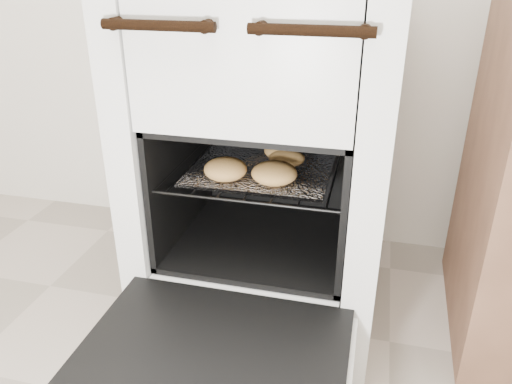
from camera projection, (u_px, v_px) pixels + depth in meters
stove at (269, 152)px, 1.29m from camera, size 0.59×0.66×0.91m
oven_door at (211, 361)px, 0.96m from camera, size 0.53×0.41×0.04m
oven_rack at (264, 168)px, 1.24m from camera, size 0.43×0.41×0.01m
foil_sheet at (262, 168)px, 1.22m from camera, size 0.34×0.30×0.01m
baked_rolls at (266, 163)px, 1.18m from camera, size 0.25×0.28×0.05m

